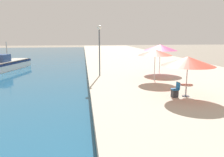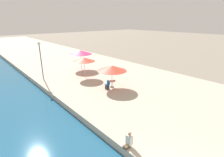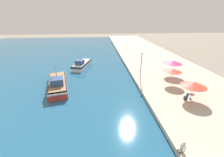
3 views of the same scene
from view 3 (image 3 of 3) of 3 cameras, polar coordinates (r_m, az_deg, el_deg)
The scene contains 11 objects.
water_basin at distance 48.32m, azimuth -32.26°, elevation 6.34°, with size 56.00×90.00×0.04m.
quay_promenade at distance 45.24m, azimuth 13.21°, elevation 8.68°, with size 16.00×90.00×0.56m.
fishing_boat_near at distance 25.19m, azimuth -19.97°, elevation -1.83°, with size 4.57×9.16×3.94m.
fishing_boat_mid at distance 34.35m, azimuth -11.38°, elevation 5.31°, with size 4.10×7.68×3.46m.
cafe_umbrella_pink at distance 21.51m, azimuth 28.68°, elevation -1.94°, with size 3.16×3.16×2.44m.
cafe_umbrella_white at distance 25.25m, azimuth 22.17°, elevation 2.96°, with size 2.77×2.77×2.57m.
cafe_umbrella_striped at distance 29.19m, azimuth 22.14°, elevation 5.83°, with size 3.33×3.33×2.80m.
cafe_table at distance 22.18m, azimuth 27.91°, elevation -5.76°, with size 0.80×0.80×0.74m.
cafe_chair_left at distance 21.84m, azimuth 26.31°, elevation -6.49°, with size 0.47×0.44×0.91m.
person_at_quay at distance 14.23m, azimuth 25.34°, elevation -22.70°, with size 0.53×0.36×0.98m.
lamppost at distance 25.89m, azimuth 11.11°, elevation 6.47°, with size 0.36×0.36×4.56m.
Camera 3 is at (-6.08, -4.74, 10.60)m, focal length 24.00 mm.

